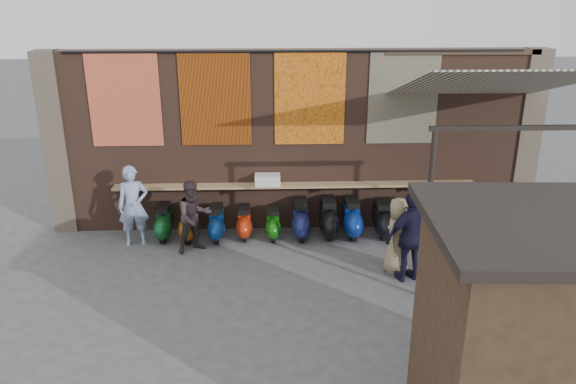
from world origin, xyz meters
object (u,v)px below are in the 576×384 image
object	(u,v)px
shopper_grey	(529,227)
scooter_stool_0	(164,222)
scooter_stool_5	(301,219)
diner_right	(194,217)
shelf_box	(268,180)
scooter_stool_9	(408,220)
scooter_stool_3	(244,223)
scooter_stool_4	(273,224)
scooter_stool_1	(189,223)
scooter_stool_7	(352,218)
market_stall	(550,346)
shopper_navy	(411,237)
scooter_stool_10	(435,220)
diner_left	(133,206)
scooter_stool_8	(382,219)
scooter_stool_2	(217,223)
scooter_stool_6	(328,218)
shopper_tan	(398,235)

from	to	relation	value
shopper_grey	scooter_stool_0	bearing A→B (deg)	16.99
scooter_stool_5	diner_right	size ratio (longest dim) A/B	0.57
scooter_stool_5	shelf_box	bearing A→B (deg)	158.53
scooter_stool_0	scooter_stool_9	bearing A→B (deg)	-0.01
scooter_stool_3	scooter_stool_4	world-z (taller)	scooter_stool_3
scooter_stool_1	scooter_stool_7	bearing A→B (deg)	0.66
market_stall	shopper_navy	bearing A→B (deg)	99.72
scooter_stool_3	market_stall	bearing A→B (deg)	-59.25
scooter_stool_10	scooter_stool_7	bearing A→B (deg)	178.60
diner_left	scooter_stool_5	bearing A→B (deg)	-8.38
scooter_stool_4	shopper_grey	size ratio (longest dim) A/B	0.41
scooter_stool_1	shopper_navy	bearing A→B (deg)	-24.18
scooter_stool_0	scooter_stool_7	bearing A→B (deg)	-0.50
scooter_stool_10	diner_left	bearing A→B (deg)	-178.56
scooter_stool_0	market_stall	world-z (taller)	market_stall
scooter_stool_7	shopper_grey	bearing A→B (deg)	-27.31
scooter_stool_8	scooter_stool_10	bearing A→B (deg)	-2.34
scooter_stool_4	scooter_stool_10	size ratio (longest dim) A/B	0.91
scooter_stool_10	diner_left	distance (m)	6.57
scooter_stool_2	scooter_stool_3	size ratio (longest dim) A/B	1.07
shelf_box	scooter_stool_5	bearing A→B (deg)	-21.47
scooter_stool_0	diner_right	xyz separation A→B (m)	(0.75, -0.65, 0.39)
scooter_stool_10	shopper_grey	xyz separation A→B (m)	(1.32, -1.60, 0.51)
scooter_stool_7	scooter_stool_8	bearing A→B (deg)	0.24
scooter_stool_1	diner_left	distance (m)	1.23
scooter_stool_4	scooter_stool_5	size ratio (longest dim) A/B	0.82
scooter_stool_1	scooter_stool_3	distance (m)	1.21
scooter_stool_6	shopper_grey	bearing A→B (deg)	-24.26
scooter_stool_5	diner_left	xyz separation A→B (m)	(-3.56, -0.22, 0.46)
scooter_stool_0	shelf_box	bearing A→B (deg)	6.28
scooter_stool_7	diner_right	distance (m)	3.45
scooter_stool_0	scooter_stool_1	distance (m)	0.55
scooter_stool_0	diner_right	world-z (taller)	diner_right
shelf_box	scooter_stool_4	distance (m)	0.97
scooter_stool_0	shopper_tan	world-z (taller)	shopper_tan
shopper_navy	scooter_stool_1	bearing A→B (deg)	-41.03
scooter_stool_9	shopper_navy	bearing A→B (deg)	-102.76
shelf_box	scooter_stool_6	bearing A→B (deg)	-11.18
scooter_stool_5	diner_right	distance (m)	2.35
scooter_stool_3	scooter_stool_7	bearing A→B (deg)	-0.64
shopper_grey	scooter_stool_1	bearing A→B (deg)	16.60
scooter_stool_3	diner_left	distance (m)	2.39
scooter_stool_4	market_stall	distance (m)	6.93
scooter_stool_1	diner_left	xyz separation A→B (m)	(-1.12, -0.17, 0.49)
scooter_stool_5	scooter_stool_6	xyz separation A→B (m)	(0.62, 0.02, 0.01)
scooter_stool_2	shopper_navy	size ratio (longest dim) A/B	0.44
scooter_stool_0	scooter_stool_9	world-z (taller)	scooter_stool_0
scooter_stool_4	scooter_stool_8	world-z (taller)	scooter_stool_8
scooter_stool_3	market_stall	size ratio (longest dim) A/B	0.25
scooter_stool_9	market_stall	world-z (taller)	market_stall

